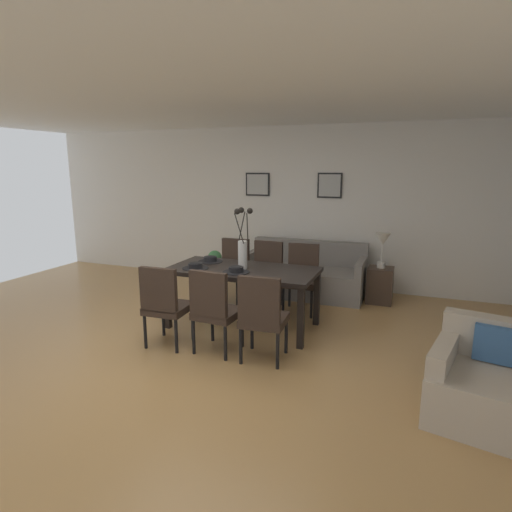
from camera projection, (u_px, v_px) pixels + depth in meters
ground_plane at (187, 359)px, 4.35m from camera, size 9.00×9.00×0.00m
back_wall_panel at (283, 206)px, 7.05m from camera, size 9.00×0.10×2.60m
ceiling_panel at (199, 96)px, 4.17m from camera, size 9.00×7.20×0.08m
dining_table at (243, 275)px, 5.12m from camera, size 1.80×0.88×0.74m
dining_chair_near_left at (165, 302)px, 4.55m from camera, size 0.46×0.46×0.92m
dining_chair_near_right at (233, 268)px, 6.13m from camera, size 0.44×0.44×0.92m
dining_chair_far_left at (214, 307)px, 4.39m from camera, size 0.47×0.47×0.92m
dining_chair_far_right at (265, 271)px, 5.92m from camera, size 0.46×0.46×0.92m
dining_chair_mid_left at (262, 314)px, 4.19m from camera, size 0.47×0.47×0.92m
dining_chair_mid_right at (302, 274)px, 5.73m from camera, size 0.47×0.47×0.92m
centerpiece_vase at (243, 246)px, 5.05m from camera, size 0.21×0.23×0.73m
placemat_near_left at (195, 268)px, 5.11m from camera, size 0.32×0.32×0.01m
bowl_near_left at (195, 265)px, 5.11m from camera, size 0.17×0.17×0.07m
placemat_near_right at (210, 261)px, 5.48m from camera, size 0.32×0.32×0.01m
bowl_near_right at (210, 259)px, 5.47m from camera, size 0.17×0.17×0.07m
placemat_far_left at (236, 272)px, 4.92m from camera, size 0.32×0.32×0.01m
bowl_far_left at (236, 269)px, 4.92m from camera, size 0.17×0.17×0.07m
sofa at (305, 276)px, 6.57m from camera, size 1.84×0.84×0.80m
side_table at (380, 285)px, 6.13m from camera, size 0.36×0.36×0.52m
table_lamp at (383, 242)px, 6.00m from camera, size 0.22×0.22×0.51m
armchair at (488, 385)px, 3.27m from camera, size 0.96×0.96×0.75m
framed_picture_left at (258, 184)px, 7.06m from camera, size 0.42×0.03×0.38m
framed_picture_center at (330, 185)px, 6.63m from camera, size 0.39×0.03×0.39m
potted_plant at (213, 269)px, 6.66m from camera, size 0.36×0.36×0.67m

